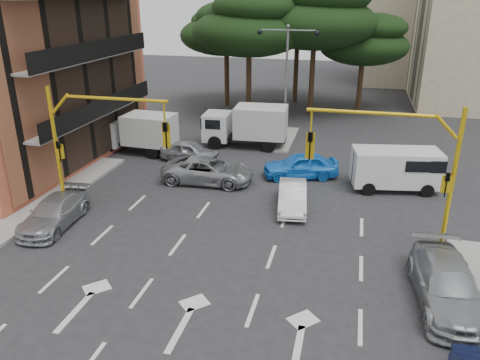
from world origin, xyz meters
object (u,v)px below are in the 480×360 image
object	(u,v)px
car_silver_cross_b	(190,151)
van_white	(395,169)
car_silver_wagon	(55,213)
car_silver_cross_a	(208,170)
car_white_hatch	(292,197)
street_lamp_center	(287,63)
car_silver_parked	(447,285)
signal_mast_right	(406,159)
box_truck_a	(137,133)
box_truck_b	(246,126)
signal_mast_left	(89,135)
car_blue_compact	(301,165)

from	to	relation	value
car_silver_cross_b	van_white	world-z (taller)	van_white
car_silver_wagon	car_silver_cross_a	world-z (taller)	car_silver_cross_a
car_white_hatch	car_silver_wagon	distance (m)	11.06
car_silver_wagon	car_silver_cross_a	distance (m)	8.40
street_lamp_center	car_silver_parked	bearing A→B (deg)	-64.78
car_white_hatch	car_silver_parked	size ratio (longest dim) A/B	0.76
signal_mast_right	car_silver_cross_a	xyz separation A→B (m)	(-9.67, 5.01, -3.19)
box_truck_a	car_white_hatch	bearing A→B (deg)	-116.14
signal_mast_right	box_truck_a	bearing A→B (deg)	150.24
van_white	car_white_hatch	bearing A→B (deg)	-62.85
car_silver_cross_a	box_truck_b	distance (m)	7.03
car_silver_wagon	box_truck_a	distance (m)	10.74
car_white_hatch	box_truck_a	distance (m)	12.83
signal_mast_left	car_blue_compact	world-z (taller)	signal_mast_left
signal_mast_left	car_silver_cross_a	world-z (taller)	signal_mast_left
car_silver_cross_a	van_white	distance (m)	10.08
car_blue_compact	car_silver_cross_b	distance (m)	7.12
street_lamp_center	car_blue_compact	distance (m)	8.68
car_blue_compact	box_truck_b	bearing A→B (deg)	-155.93
street_lamp_center	car_white_hatch	world-z (taller)	street_lamp_center
signal_mast_left	car_white_hatch	distance (m)	9.93
car_silver_parked	car_white_hatch	bearing A→B (deg)	130.02
car_silver_parked	car_silver_wagon	bearing A→B (deg)	169.18
signal_mast_left	car_silver_wagon	size ratio (longest dim) A/B	1.37
car_white_hatch	car_silver_wagon	size ratio (longest dim) A/B	0.87
signal_mast_left	car_silver_wagon	xyz separation A→B (m)	(-1.20, -1.64, -3.25)
street_lamp_center	car_silver_parked	size ratio (longest dim) A/B	1.56
car_white_hatch	car_silver_cross_a	xyz separation A→B (m)	(-5.02, 2.27, 0.07)
box_truck_b	van_white	bearing A→B (deg)	-123.49
car_silver_cross_b	signal_mast_right	bearing A→B (deg)	-121.53
car_silver_wagon	car_silver_parked	size ratio (longest dim) A/B	0.88
signal_mast_right	box_truck_a	xyz separation A→B (m)	(-15.80, 9.04, -2.59)
car_silver_cross_a	car_silver_cross_b	bearing A→B (deg)	32.65
car_silver_wagon	box_truck_b	world-z (taller)	box_truck_b
car_silver_wagon	box_truck_b	xyz separation A→B (m)	(5.65, 13.62, 0.77)
car_silver_cross_a	van_white	bearing A→B (deg)	-83.42
signal_mast_right	box_truck_a	distance (m)	18.39
car_blue_compact	box_truck_b	distance (m)	6.66
car_silver_wagon	car_silver_cross_b	world-z (taller)	car_silver_cross_b
signal_mast_left	street_lamp_center	distance (m)	15.65
car_white_hatch	car_silver_parked	bearing A→B (deg)	-53.42
car_silver_cross_a	street_lamp_center	bearing A→B (deg)	-19.49
signal_mast_right	car_silver_wagon	distance (m)	15.25
street_lamp_center	car_silver_parked	distance (m)	19.94
car_silver_cross_b	box_truck_b	xyz separation A→B (m)	(2.65, 3.86, 0.77)
signal_mast_right	signal_mast_left	xyz separation A→B (m)	(-13.61, 0.00, 0.00)
car_silver_parked	van_white	world-z (taller)	van_white
box_truck_a	box_truck_b	xyz separation A→B (m)	(6.65, 2.94, 0.11)
car_blue_compact	signal_mast_right	bearing A→B (deg)	16.97
signal_mast_right	car_white_hatch	distance (m)	6.30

